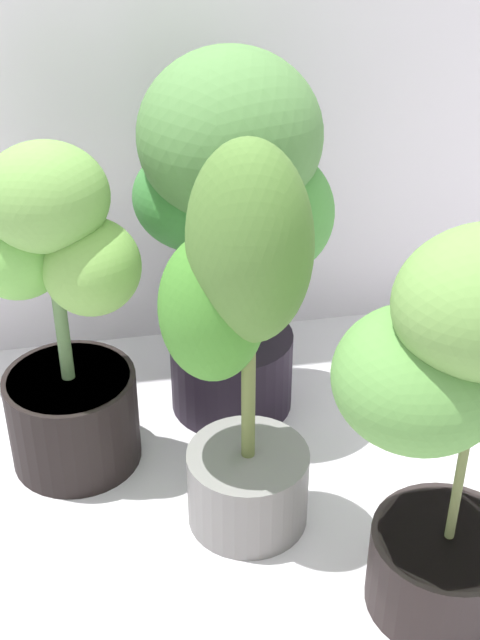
# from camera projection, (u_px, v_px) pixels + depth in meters

# --- Properties ---
(ground_plane) EXTENTS (8.00, 8.00, 0.00)m
(ground_plane) POSITION_uv_depth(u_px,v_px,m) (246.00, 581.00, 1.60)
(ground_plane) COLOR silver
(ground_plane) RESTS_ON ground
(potted_plant_back_center) EXTENTS (0.50, 0.39, 0.82)m
(potted_plant_back_center) POSITION_uv_depth(u_px,v_px,m) (234.00, 209.00, 1.78)
(potted_plant_back_center) COLOR black
(potted_plant_back_center) RESTS_ON ground
(potted_plant_back_left) EXTENTS (0.38, 0.29, 0.71)m
(potted_plant_back_left) POSITION_uv_depth(u_px,v_px,m) (62.00, 317.00, 1.70)
(potted_plant_back_left) COLOR black
(potted_plant_back_left) RESTS_ON ground
(potted_plant_center) EXTENTS (0.30, 0.29, 0.78)m
(potted_plant_center) POSITION_uv_depth(u_px,v_px,m) (239.00, 334.00, 1.51)
(potted_plant_center) COLOR slate
(potted_plant_center) RESTS_ON ground
(potted_plant_front_right) EXTENTS (0.50, 0.37, 0.73)m
(potted_plant_front_right) POSITION_uv_depth(u_px,v_px,m) (468.00, 407.00, 1.33)
(potted_plant_front_right) COLOR #292121
(potted_plant_front_right) RESTS_ON ground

